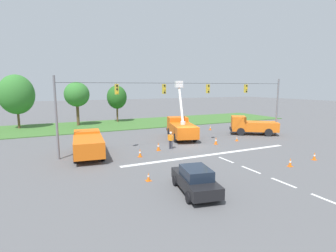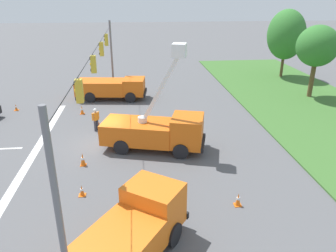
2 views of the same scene
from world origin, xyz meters
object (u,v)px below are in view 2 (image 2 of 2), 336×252
tree_far_west (286,35)px  traffic_cone_lane_edge_b (82,110)px  road_worker (96,118)px  traffic_cone_far_left (83,159)px  traffic_cone_foreground_right (16,107)px  utility_truck_support_near (130,234)px  traffic_cone_mid_left (96,119)px  utility_truck_bucket_lift (157,129)px  traffic_cone_lane_edge_a (238,199)px  utility_truck_support_far (112,87)px  tree_west (317,46)px  traffic_cone_mid_right (82,191)px

tree_far_west → traffic_cone_lane_edge_b: (10.93, -22.54, -4.72)m
road_worker → traffic_cone_far_left: 5.41m
tree_far_west → traffic_cone_foreground_right: (9.41, -28.47, -4.81)m
utility_truck_support_near → traffic_cone_mid_left: (-14.61, -2.74, -0.78)m
road_worker → traffic_cone_foreground_right: (-5.37, -7.53, -0.72)m
utility_truck_bucket_lift → traffic_cone_lane_edge_a: utility_truck_bucket_lift is taller
utility_truck_support_far → traffic_cone_mid_left: (6.56, -0.88, -0.76)m
utility_truck_bucket_lift → utility_truck_support_near: utility_truck_bucket_lift is taller
tree_west → road_worker: (6.49, -20.25, -3.99)m
utility_truck_bucket_lift → road_worker: size_ratio=4.03×
utility_truck_support_near → traffic_cone_lane_edge_b: (-17.05, -4.21, -0.82)m
utility_truck_bucket_lift → traffic_cone_mid_left: 6.72m
utility_truck_bucket_lift → utility_truck_support_far: (-11.51, -3.55, -0.22)m
tree_far_west → traffic_cone_far_left: (20.15, -21.23, -4.69)m
utility_truck_support_far → road_worker: size_ratio=3.91×
traffic_cone_mid_left → traffic_cone_lane_edge_a: size_ratio=1.19×
road_worker → traffic_cone_mid_left: bearing=-174.9°
utility_truck_bucket_lift → traffic_cone_foreground_right: 14.86m
utility_truck_support_near → traffic_cone_foreground_right: size_ratio=10.67×
tree_far_west → traffic_cone_mid_left: tree_far_west is taller
utility_truck_support_far → traffic_cone_lane_edge_a: bearing=21.2°
tree_west → utility_truck_bucket_lift: 19.17m
utility_truck_support_far → traffic_cone_mid_right: size_ratio=11.51×
tree_west → traffic_cone_mid_right: tree_west is taller
utility_truck_support_near → traffic_cone_far_left: bearing=-159.7°
traffic_cone_far_left → traffic_cone_foreground_right: bearing=-146.0°
utility_truck_support_near → traffic_cone_lane_edge_b: bearing=-166.1°
road_worker → traffic_cone_lane_edge_b: bearing=-157.5°
utility_truck_bucket_lift → traffic_cone_foreground_right: size_ratio=12.14×
traffic_cone_lane_edge_a → traffic_cone_far_left: (-4.88, -8.10, 0.06)m
utility_truck_support_far → traffic_cone_lane_edge_a: utility_truck_support_far is taller
traffic_cone_mid_left → traffic_cone_lane_edge_b: 2.85m
traffic_cone_mid_right → traffic_cone_lane_edge_b: size_ratio=0.80×
road_worker → traffic_cone_foreground_right: road_worker is taller
traffic_cone_lane_edge_a → traffic_cone_lane_edge_b: bearing=-146.3°
traffic_cone_foreground_right → traffic_cone_mid_left: (3.96, 7.40, 0.13)m
tree_west → traffic_cone_lane_edge_a: (16.73, -12.44, -4.65)m
traffic_cone_lane_edge_a → traffic_cone_lane_edge_b: 16.95m
utility_truck_bucket_lift → road_worker: 5.59m
traffic_cone_lane_edge_a → tree_far_west: bearing=152.3°
utility_truck_support_far → traffic_cone_foreground_right: (2.61, -8.28, -0.89)m
tree_far_west → traffic_cone_mid_left: size_ratio=9.74×
road_worker → traffic_cone_lane_edge_b: road_worker is taller
road_worker → traffic_cone_mid_right: 8.63m
traffic_cone_mid_left → traffic_cone_far_left: size_ratio=1.02×
traffic_cone_foreground_right → traffic_cone_lane_edge_a: traffic_cone_lane_edge_a is taller
tree_far_west → road_worker: bearing=-54.8°
tree_west → utility_truck_bucket_lift: tree_west is taller
utility_truck_bucket_lift → traffic_cone_mid_left: utility_truck_bucket_lift is taller
traffic_cone_mid_left → traffic_cone_far_left: traffic_cone_mid_left is taller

